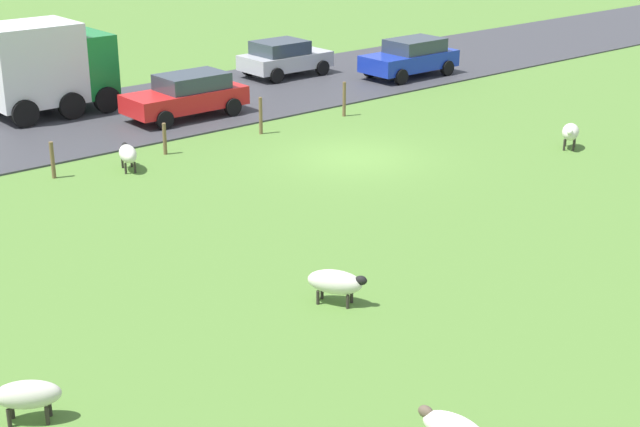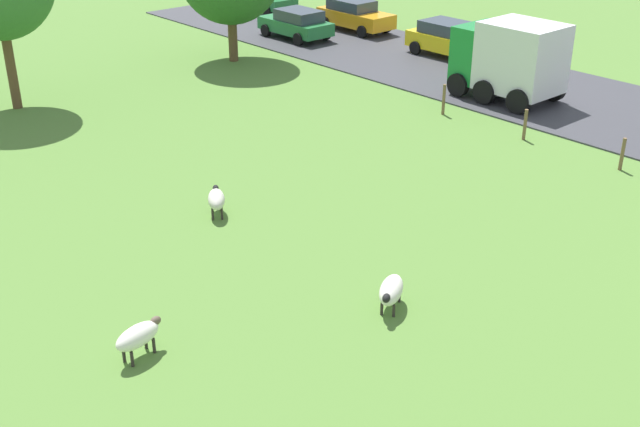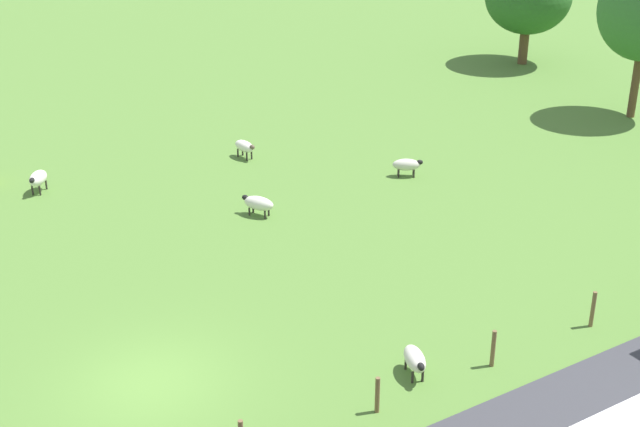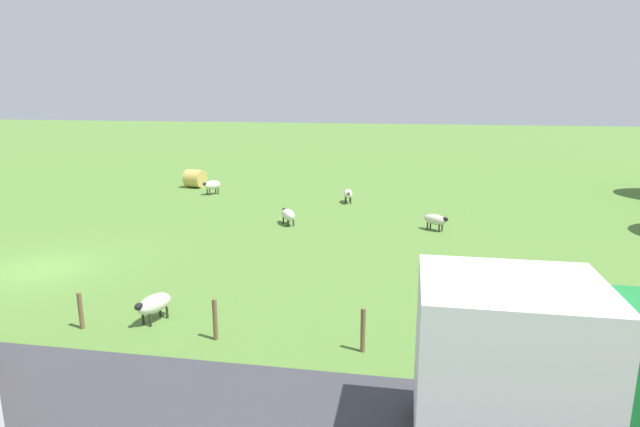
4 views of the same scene
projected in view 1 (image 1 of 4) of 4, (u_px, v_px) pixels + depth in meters
The scene contains 14 objects.
ground_plane at pixel (354, 158), 29.44m from camera, with size 160.00×160.00×0.00m, color #517A33.
road_strip at pixel (192, 103), 36.10m from camera, with size 8.00×80.00×0.06m, color #38383D.
sheep_0 at pixel (571, 132), 30.16m from camera, with size 0.94×1.07×0.82m.
sheep_1 at pixel (336, 282), 19.48m from camera, with size 1.27×1.05×0.75m.
sheep_3 at pixel (128, 154), 28.05m from camera, with size 1.26×0.85×0.77m.
sheep_4 at pixel (26, 395), 15.32m from camera, with size 1.00×1.18×0.74m.
fence_post_0 at pixel (344, 99), 34.09m from camera, with size 0.12×0.12×1.26m, color brown.
fence_post_1 at pixel (261, 116), 31.83m from camera, with size 0.12×0.12×1.27m, color brown.
fence_post_2 at pixel (165, 139), 29.61m from camera, with size 0.12×0.12×1.01m, color brown.
fence_post_3 at pixel (53, 160), 27.34m from camera, with size 0.12×0.12×1.10m, color brown.
truck_1 at pixel (46, 65), 33.86m from camera, with size 2.82×4.38×3.31m.
car_0 at pixel (187, 95), 33.72m from camera, with size 2.06×4.37×1.54m.
car_3 at pixel (284, 57), 40.34m from camera, with size 2.18×3.81×1.52m.
car_5 at pixel (411, 57), 40.27m from camera, with size 2.10×4.28×1.57m.
Camera 1 is at (-20.97, 18.90, 8.59)m, focal length 52.93 mm.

